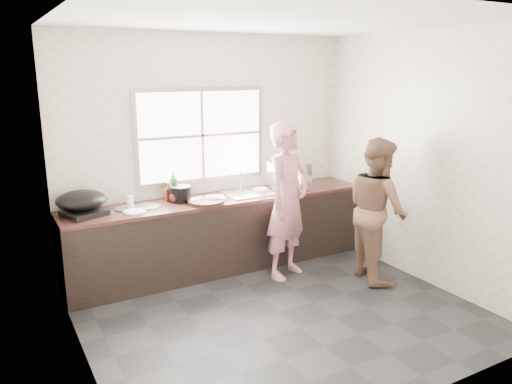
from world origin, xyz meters
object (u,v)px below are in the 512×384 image
dish_rack (289,177)px  pot_lid_right (148,206)px  person_side (377,209)px  glass_jar (130,201)px  bowl_held (260,190)px  black_pot (180,194)px  bowl_mince (215,199)px  wok (81,200)px  bowl_crabs (285,186)px  bottle_brown_short (175,196)px  woman (287,206)px  bottle_green (173,184)px  cutting_board (206,202)px  burner (84,213)px  plate_food (135,212)px  bottle_brown_tall (169,193)px  pot_lid_left (128,208)px

dish_rack → pot_lid_right: dish_rack is taller
person_side → glass_jar: person_side is taller
dish_rack → pot_lid_right: size_ratio=1.69×
bowl_held → dish_rack: 0.40m
black_pot → glass_jar: (-0.54, 0.09, -0.03)m
pot_lid_right → bowl_mince: bearing=-10.9°
wok → pot_lid_right: 0.68m
person_side → dish_rack: (-0.50, 1.00, 0.23)m
bowl_mince → bowl_crabs: size_ratio=1.19×
bottle_brown_short → pot_lid_right: size_ratio=0.58×
woman → bowl_mince: 0.81m
woman → bottle_brown_short: bearing=126.3°
bowl_mince → black_pot: size_ratio=0.87×
bowl_crabs → bowl_held: (-0.39, -0.06, 0.00)m
bottle_green → bottle_brown_short: size_ratio=2.16×
dish_rack → bowl_crabs: bearing=90.1°
cutting_board → glass_jar: (-0.75, 0.32, 0.03)m
burner → person_side: bearing=-20.6°
bottle_brown_short → glass_jar: (-0.47, 0.12, -0.02)m
bowl_held → bowl_mince: bearing=-169.6°
bottle_brown_short → burner: (-0.98, -0.03, -0.05)m
bowl_mince → bowl_crabs: 1.04m
glass_jar → pot_lid_right: glass_jar is taller
cutting_board → burner: bearing=172.1°
woman → glass_jar: woman is taller
plate_food → dish_rack: (1.93, 0.05, 0.16)m
plate_food → bottle_brown_tall: bottle_brown_tall is taller
person_side → bottle_brown_tall: bearing=72.1°
cutting_board → burner: (-1.26, 0.17, 0.01)m
bowl_mince → glass_jar: glass_jar is taller
bowl_mince → pot_lid_right: 0.75m
cutting_board → black_pot: (-0.21, 0.23, 0.07)m
bottle_brown_short → pot_lid_right: bottle_brown_short is taller
woman → bottle_brown_tall: (-1.12, 0.70, 0.14)m
bowl_mince → bottle_brown_short: bearing=157.3°
glass_jar → burner: size_ratio=0.29×
bottle_brown_short → pot_lid_left: bearing=-178.5°
woman → pot_lid_left: (-1.61, 0.59, 0.05)m
wok → pot_lid_left: wok is taller
glass_jar → bottle_green: bearing=7.2°
glass_jar → pot_lid_left: (-0.05, -0.13, -0.05)m
bowl_held → bowl_crabs: bearing=8.3°
black_pot → wok: bearing=-178.9°
bowl_held → bottle_green: 1.04m
bowl_held → bottle_brown_short: 1.05m
glass_jar → dish_rack: dish_rack is taller
woman → burner: 2.15m
bottle_brown_tall → bottle_brown_short: (0.04, -0.10, -0.02)m
cutting_board → bottle_brown_tall: bearing=135.6°
bowl_mince → wok: 1.42m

